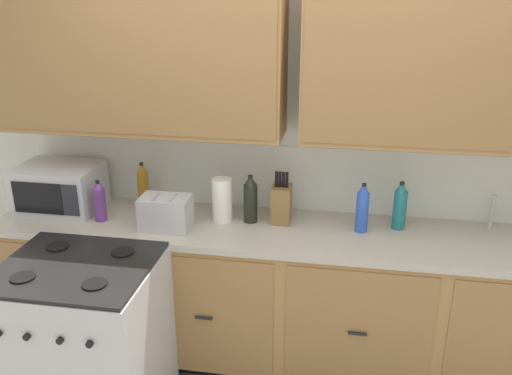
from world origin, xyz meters
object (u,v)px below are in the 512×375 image
at_px(toaster, 166,213).
at_px(stove_range, 86,345).
at_px(bottle_amber, 143,186).
at_px(bottle_violet, 100,201).
at_px(paper_towel_roll, 222,200).
at_px(knife_block, 281,203).
at_px(bottle_blue, 362,208).
at_px(bottle_teal, 400,206).
at_px(microwave, 60,188).
at_px(bottle_dark, 250,199).

bearing_deg(toaster, stove_range, -119.56).
height_order(stove_range, bottle_amber, bottle_amber).
bearing_deg(bottle_violet, paper_towel_roll, 9.66).
distance_m(toaster, knife_block, 0.67).
relative_size(paper_towel_roll, bottle_blue, 0.91).
bearing_deg(bottle_amber, stove_range, -94.66).
bearing_deg(bottle_teal, microwave, -178.17).
xyz_separation_m(paper_towel_roll, bottle_dark, (0.17, 0.02, 0.01)).
distance_m(bottle_violet, bottle_dark, 0.88).
xyz_separation_m(bottle_violet, bottle_teal, (1.72, 0.18, 0.02)).
xyz_separation_m(stove_range, bottle_teal, (1.60, 0.74, 0.59)).
bearing_deg(stove_range, bottle_teal, 24.94).
bearing_deg(paper_towel_roll, bottle_amber, 168.88).
height_order(microwave, bottle_blue, bottle_blue).
bearing_deg(bottle_teal, stove_range, -155.06).
height_order(knife_block, bottle_amber, knife_block).
xyz_separation_m(bottle_violet, bottle_blue, (1.51, 0.11, 0.02)).
xyz_separation_m(microwave, toaster, (0.73, -0.16, -0.04)).
distance_m(knife_block, paper_towel_roll, 0.35).
relative_size(toaster, paper_towel_roll, 1.08).
distance_m(stove_range, bottle_blue, 1.65).
xyz_separation_m(stove_range, microwave, (-0.43, 0.68, 0.59)).
bearing_deg(toaster, bottle_teal, 9.77).
distance_m(knife_block, bottle_violet, 1.06).
relative_size(stove_range, knife_block, 3.06).
bearing_deg(bottle_teal, knife_block, -178.29).
relative_size(knife_block, bottle_amber, 1.05).
distance_m(toaster, bottle_teal, 1.32).
bearing_deg(toaster, bottle_blue, 7.83).
bearing_deg(knife_block, bottle_teal, 1.71).
height_order(bottle_amber, bottle_blue, bottle_amber).
distance_m(paper_towel_roll, bottle_dark, 0.17).
xyz_separation_m(bottle_dark, bottle_teal, (0.85, 0.05, -0.00)).
xyz_separation_m(paper_towel_roll, bottle_amber, (-0.52, 0.10, 0.01)).
bearing_deg(bottle_amber, microwave, -168.28).
xyz_separation_m(bottle_amber, bottle_blue, (1.32, -0.11, -0.00)).
relative_size(stove_range, bottle_dark, 3.33).
xyz_separation_m(paper_towel_roll, bottle_teal, (1.01, 0.06, 0.01)).
height_order(stove_range, bottle_blue, bottle_blue).
relative_size(knife_block, bottle_blue, 1.08).
bearing_deg(bottle_amber, bottle_dark, -7.24).
height_order(knife_block, bottle_dark, knife_block).
bearing_deg(stove_range, bottle_violet, 102.16).
xyz_separation_m(paper_towel_roll, bottle_violet, (-0.71, -0.12, -0.01)).
distance_m(toaster, bottle_violet, 0.42).
xyz_separation_m(toaster, knife_block, (0.63, 0.20, 0.02)).
distance_m(bottle_blue, bottle_dark, 0.64).
bearing_deg(bottle_dark, bottle_blue, -2.24).
bearing_deg(bottle_blue, knife_block, 173.32).
bearing_deg(paper_towel_roll, bottle_teal, 3.63).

